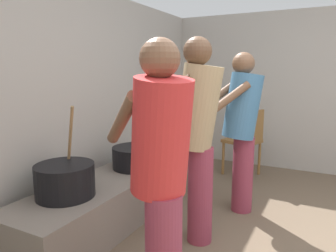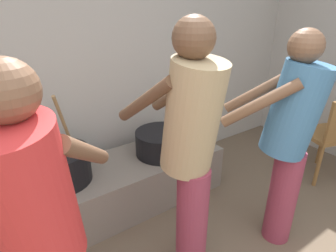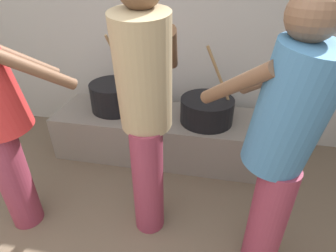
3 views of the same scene
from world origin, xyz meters
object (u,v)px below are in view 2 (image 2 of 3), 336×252
at_px(cooking_pot_secondary, 161,142).
at_px(cook_in_blue_shirt, 290,133).
at_px(chair_brown_wood, 331,134).
at_px(cook_in_tan_shirt, 191,145).
at_px(cooking_pot_main, 60,166).
at_px(cook_in_red_shirt, 39,234).

relative_size(cooking_pot_secondary, cook_in_blue_shirt, 0.43).
xyz_separation_m(cooking_pot_secondary, chair_brown_wood, (1.49, -0.75, -0.03)).
height_order(cooking_pot_secondary, cook_in_tan_shirt, cook_in_tan_shirt).
height_order(cook_in_tan_shirt, chair_brown_wood, cook_in_tan_shirt).
distance_m(cooking_pot_main, cook_in_red_shirt, 1.11).
relative_size(cooking_pot_main, chair_brown_wood, 0.81).
bearing_deg(chair_brown_wood, cooking_pot_secondary, 153.29).
distance_m(cooking_pot_secondary, cook_in_tan_shirt, 0.94).
bearing_deg(cooking_pot_main, cooking_pot_secondary, -5.32).
bearing_deg(cook_in_blue_shirt, cook_in_red_shirt, 179.18).
bearing_deg(cook_in_tan_shirt, cooking_pot_secondary, 68.16).
xyz_separation_m(cooking_pot_secondary, cook_in_blue_shirt, (0.39, -0.96, 0.36)).
height_order(cooking_pot_secondary, cook_in_blue_shirt, cook_in_blue_shirt).
bearing_deg(cook_in_red_shirt, cook_in_blue_shirt, -0.82).
distance_m(cooking_pot_main, cook_in_tan_shirt, 1.10).
height_order(cooking_pot_secondary, chair_brown_wood, cooking_pot_secondary).
bearing_deg(cooking_pot_secondary, chair_brown_wood, -26.71).
xyz_separation_m(cook_in_blue_shirt, chair_brown_wood, (1.09, 0.21, -0.39)).
distance_m(cook_in_blue_shirt, chair_brown_wood, 1.18).
bearing_deg(cook_in_red_shirt, cook_in_tan_shirt, 9.68).
distance_m(cook_in_tan_shirt, chair_brown_wood, 1.86).
height_order(cooking_pot_main, chair_brown_wood, cooking_pot_main).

